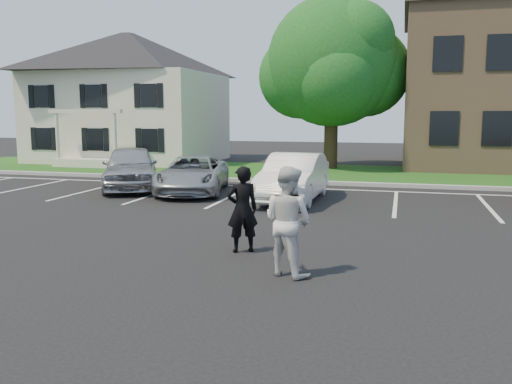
% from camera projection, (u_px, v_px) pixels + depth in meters
% --- Properties ---
extents(ground_plane, '(90.00, 90.00, 0.00)m').
position_uv_depth(ground_plane, '(243.00, 262.00, 10.64)').
color(ground_plane, black).
rests_on(ground_plane, ground).
extents(curb, '(40.00, 0.30, 0.15)m').
position_uv_depth(curb, '(326.00, 183.00, 22.09)').
color(curb, gray).
rests_on(curb, ground).
extents(grass_strip, '(44.00, 8.00, 0.08)m').
position_uv_depth(grass_strip, '(338.00, 173.00, 25.92)').
color(grass_strip, '#1F4D16').
rests_on(grass_strip, ground).
extents(stall_lines, '(34.00, 5.36, 0.01)m').
position_uv_depth(stall_lines, '(354.00, 197.00, 18.83)').
color(stall_lines, silver).
rests_on(stall_lines, ground).
extents(house, '(10.30, 9.22, 7.60)m').
position_uv_depth(house, '(130.00, 98.00, 32.52)').
color(house, beige).
rests_on(house, ground).
extents(tree, '(7.80, 7.20, 8.80)m').
position_uv_depth(tree, '(334.00, 65.00, 27.61)').
color(tree, black).
rests_on(tree, ground).
extents(man_black_suit, '(0.79, 0.70, 1.82)m').
position_uv_depth(man_black_suit, '(242.00, 209.00, 11.29)').
color(man_black_suit, black).
rests_on(man_black_suit, ground).
extents(man_white_shirt, '(1.19, 1.09, 1.98)m').
position_uv_depth(man_white_shirt, '(288.00, 221.00, 9.67)').
color(man_white_shirt, silver).
rests_on(man_white_shirt, ground).
extents(car_silver_west, '(3.97, 5.28, 1.68)m').
position_uv_depth(car_silver_west, '(130.00, 167.00, 20.75)').
color(car_silver_west, '#ACACB0').
rests_on(car_silver_west, ground).
extents(car_silver_minivan, '(3.23, 5.22, 1.35)m').
position_uv_depth(car_silver_minivan, '(193.00, 175.00, 19.79)').
color(car_silver_minivan, '#9FA1A6').
rests_on(car_silver_minivan, ground).
extents(car_white_sedan, '(1.73, 4.77, 1.56)m').
position_uv_depth(car_white_sedan, '(294.00, 177.00, 18.02)').
color(car_white_sedan, white).
rests_on(car_white_sedan, ground).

